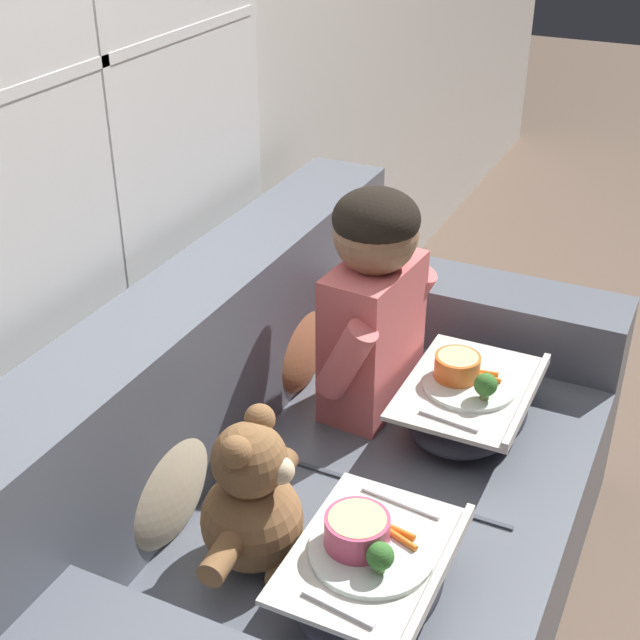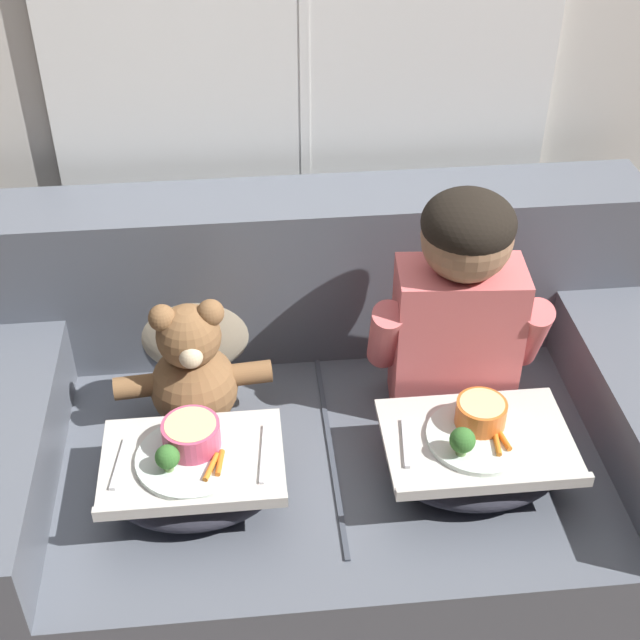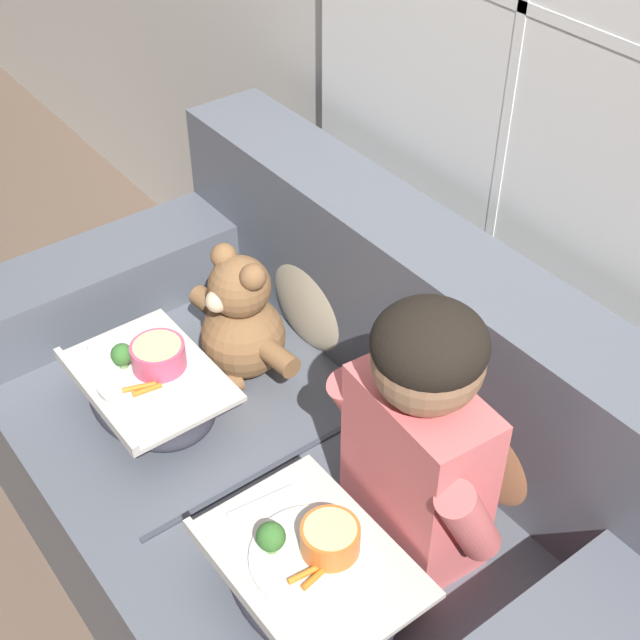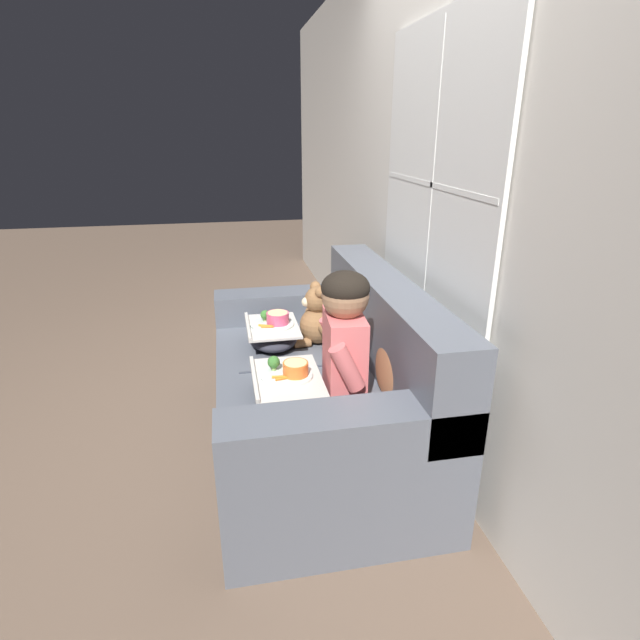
% 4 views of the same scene
% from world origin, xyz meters
% --- Properties ---
extents(ground_plane, '(14.00, 14.00, 0.00)m').
position_xyz_m(ground_plane, '(0.00, 0.00, 0.00)').
color(ground_plane, brown).
extents(couch, '(1.67, 0.97, 0.89)m').
position_xyz_m(couch, '(0.00, 0.06, 0.33)').
color(couch, '#565B66').
rests_on(couch, ground_plane).
extents(throw_pillow_behind_child, '(0.34, 0.16, 0.35)m').
position_xyz_m(throw_pillow_behind_child, '(0.31, 0.30, 0.62)').
color(throw_pillow_behind_child, '#B2754C').
rests_on(throw_pillow_behind_child, couch).
extents(throw_pillow_behind_teddy, '(0.35, 0.17, 0.36)m').
position_xyz_m(throw_pillow_behind_teddy, '(-0.31, 0.30, 0.62)').
color(throw_pillow_behind_teddy, '#C1B293').
rests_on(throw_pillow_behind_teddy, couch).
extents(child_figure, '(0.42, 0.21, 0.58)m').
position_xyz_m(child_figure, '(0.31, 0.08, 0.78)').
color(child_figure, '#DB6666').
rests_on(child_figure, couch).
extents(teddy_bear, '(0.37, 0.26, 0.34)m').
position_xyz_m(teddy_bear, '(-0.31, 0.07, 0.60)').
color(teddy_bear, brown).
rests_on(teddy_bear, couch).
extents(lap_tray_child, '(0.41, 0.30, 0.20)m').
position_xyz_m(lap_tray_child, '(0.31, -0.17, 0.53)').
color(lap_tray_child, '#2D2D38').
rests_on(lap_tray_child, child_figure).
extents(lap_tray_teddy, '(0.38, 0.28, 0.19)m').
position_xyz_m(lap_tray_teddy, '(-0.31, -0.17, 0.53)').
color(lap_tray_teddy, '#2D2D38').
rests_on(lap_tray_teddy, teddy_bear).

